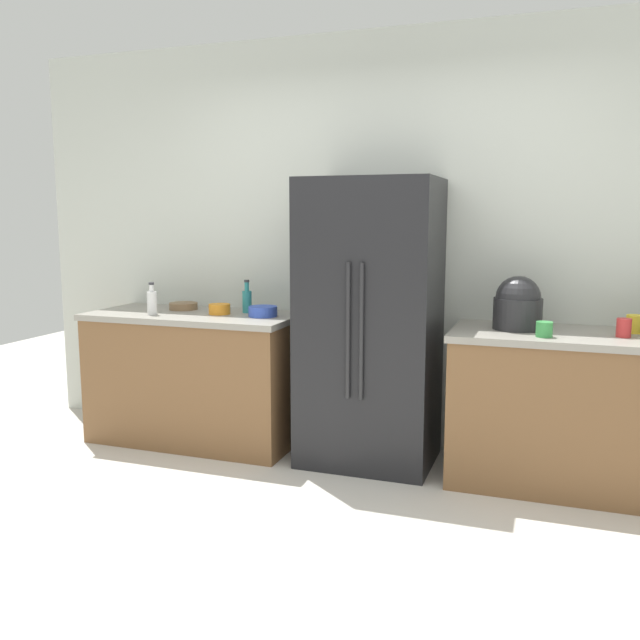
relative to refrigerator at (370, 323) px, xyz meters
name	(u,v)px	position (x,y,z in m)	size (l,w,h in m)	color
ground_plane	(291,557)	(0.00, -1.32, -0.88)	(10.45, 10.45, 0.00)	beige
kitchen_back_panel	(386,244)	(0.00, 0.38, 0.47)	(5.22, 0.10, 2.71)	silver
counter_left	(196,377)	(-1.23, 0.00, -0.44)	(1.43, 0.68, 0.89)	brown
counter_right	(591,411)	(1.30, 0.00, -0.44)	(1.57, 0.68, 0.89)	brown
refrigerator	(370,323)	(0.00, 0.00, 0.00)	(0.81, 0.65, 1.76)	black
rice_cooker	(518,305)	(0.87, 0.03, 0.15)	(0.28, 0.28, 0.31)	#262628
bottle_a	(152,302)	(-1.45, -0.17, 0.09)	(0.06, 0.06, 0.22)	white
bottle_b	(247,300)	(-0.90, 0.13, 0.09)	(0.06, 0.06, 0.22)	teal
cup_a	(624,328)	(1.43, -0.05, 0.06)	(0.08, 0.08, 0.10)	red
cup_b	(635,324)	(1.50, 0.11, 0.06)	(0.09, 0.09, 0.10)	yellow
cup_c	(544,329)	(1.03, -0.19, 0.05)	(0.09, 0.09, 0.08)	green
bowl_a	(219,309)	(-1.04, 0.00, 0.04)	(0.14, 0.14, 0.07)	orange
bowl_b	(183,306)	(-1.39, 0.12, 0.03)	(0.20, 0.20, 0.05)	brown
bowl_c	(263,311)	(-0.72, 0.00, 0.04)	(0.19, 0.19, 0.07)	blue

